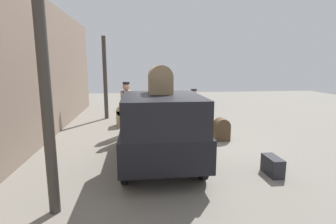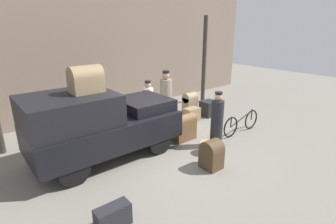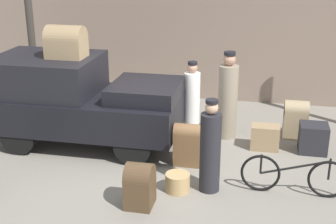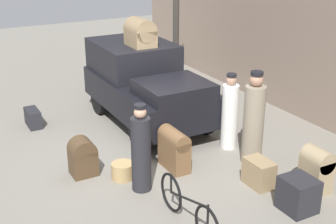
# 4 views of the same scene
# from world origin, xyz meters

# --- Properties ---
(ground_plane) EXTENTS (30.00, 30.00, 0.00)m
(ground_plane) POSITION_xyz_m (0.00, 0.00, 0.00)
(ground_plane) COLOR gray
(station_building_facade) EXTENTS (16.00, 0.15, 4.50)m
(station_building_facade) POSITION_xyz_m (0.00, 4.08, 2.25)
(station_building_facade) COLOR gray
(station_building_facade) RESTS_ON ground
(canopy_pillar_left) EXTENTS (0.18, 0.18, 3.65)m
(canopy_pillar_left) POSITION_xyz_m (-3.66, 2.56, 1.83)
(canopy_pillar_left) COLOR #38332D
(canopy_pillar_left) RESTS_ON ground
(truck) EXTENTS (3.71, 1.81, 1.78)m
(truck) POSITION_xyz_m (-1.72, 0.63, 0.96)
(truck) COLOR black
(truck) RESTS_ON ground
(bicycle) EXTENTS (1.72, 0.04, 0.69)m
(bicycle) POSITION_xyz_m (2.47, -0.69, 0.33)
(bicycle) COLOR black
(bicycle) RESTS_ON ground
(wicker_basket) EXTENTS (0.41, 0.41, 0.30)m
(wicker_basket) POSITION_xyz_m (0.61, -0.97, 0.15)
(wicker_basket) COLOR tan
(wicker_basket) RESTS_ON ground
(conductor_in_dark_uniform) EXTENTS (0.34, 0.34, 1.59)m
(conductor_in_dark_uniform) POSITION_xyz_m (1.12, -0.82, 0.73)
(conductor_in_dark_uniform) COLOR #232328
(conductor_in_dark_uniform) RESTS_ON ground
(porter_carrying_trunk) EXTENTS (0.34, 0.34, 1.60)m
(porter_carrying_trunk) POSITION_xyz_m (0.44, 1.51, 0.74)
(porter_carrying_trunk) COLOR white
(porter_carrying_trunk) RESTS_ON ground
(porter_with_bicycle) EXTENTS (0.40, 0.40, 1.84)m
(porter_with_bicycle) POSITION_xyz_m (1.19, 1.52, 0.84)
(porter_with_bicycle) COLOR gray
(porter_with_bicycle) RESTS_ON ground
(suitcase_small_leather) EXTENTS (0.72, 0.33, 0.80)m
(suitcase_small_leather) POSITION_xyz_m (0.71, 0.05, 0.42)
(suitcase_small_leather) COLOR brown
(suitcase_small_leather) RESTS_ON ground
(trunk_barrel_dark) EXTENTS (0.42, 0.46, 0.72)m
(trunk_barrel_dark) POSITION_xyz_m (0.12, -1.54, 0.36)
(trunk_barrel_dark) COLOR #4C3823
(trunk_barrel_dark) RESTS_ON ground
(trunk_umber_medium) EXTENTS (0.54, 0.50, 0.57)m
(trunk_umber_medium) POSITION_xyz_m (2.92, 1.11, 0.28)
(trunk_umber_medium) COLOR #232328
(trunk_umber_medium) RESTS_ON ground
(trunk_large_brown) EXTENTS (0.55, 0.36, 0.49)m
(trunk_large_brown) POSITION_xyz_m (2.00, 1.05, 0.25)
(trunk_large_brown) COLOR #937A56
(trunk_large_brown) RESTS_ON ground
(suitcase_black_upright) EXTENTS (0.60, 0.27, 0.41)m
(suitcase_black_upright) POSITION_xyz_m (-2.65, -1.81, 0.20)
(suitcase_black_upright) COLOR #232328
(suitcase_black_upright) RESTS_ON ground
(suitcase_tan_flat) EXTENTS (0.49, 0.38, 0.81)m
(suitcase_tan_flat) POSITION_xyz_m (2.61, 1.80, 0.43)
(suitcase_tan_flat) COLOR #9E8966
(suitcase_tan_flat) RESTS_ON ground
(trunk_on_truck_roof) EXTENTS (0.73, 0.52, 0.63)m
(trunk_on_truck_roof) POSITION_xyz_m (-1.91, 0.63, 2.07)
(trunk_on_truck_roof) COLOR #937A56
(trunk_on_truck_roof) RESTS_ON truck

